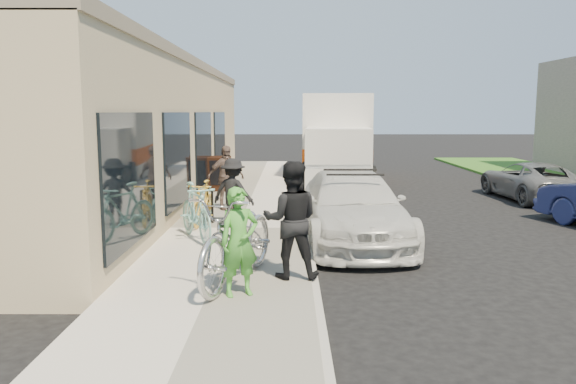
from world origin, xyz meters
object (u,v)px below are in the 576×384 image
object	(u,v)px
cruiser_bike_c	(203,203)
bystander_b	(226,177)
sedan_white	(352,208)
far_car_gray	(531,181)
bike_rack	(210,201)
man_standing	(291,220)
sandwich_board	(219,174)
cruiser_bike_a	(196,212)
tandem_bike	(239,237)
sedan_silver	(346,196)
moving_truck	(337,142)
cruiser_bike_b	(204,201)
bystander_a	(233,192)
woman_rider	(239,242)

from	to	relation	value
cruiser_bike_c	bystander_b	xyz separation A→B (m)	(0.28, 2.06, 0.35)
sedan_white	far_car_gray	world-z (taller)	sedan_white
bike_rack	man_standing	world-z (taller)	man_standing
sedan_white	man_standing	distance (m)	3.36
sandwich_board	sedan_white	distance (m)	7.38
cruiser_bike_c	bystander_b	world-z (taller)	bystander_b
bike_rack	man_standing	distance (m)	4.94
cruiser_bike_a	tandem_bike	bearing A→B (deg)	-94.36
bystander_b	sedan_silver	bearing A→B (deg)	-35.30
moving_truck	cruiser_bike_c	bearing A→B (deg)	-107.63
sedan_white	tandem_bike	xyz separation A→B (m)	(-2.07, -3.33, 0.11)
bike_rack	cruiser_bike_b	size ratio (longest dim) A/B	0.47
cruiser_bike_c	bystander_a	xyz separation A→B (m)	(0.70, -0.11, 0.27)
sedan_silver	bystander_b	bearing A→B (deg)	171.25
far_car_gray	cruiser_bike_b	size ratio (longest dim) A/B	2.54
tandem_bike	bike_rack	bearing A→B (deg)	120.37
sandwich_board	bystander_b	size ratio (longest dim) A/B	0.67
far_car_gray	tandem_bike	xyz separation A→B (m)	(-8.29, -9.13, 0.25)
woman_rider	far_car_gray	bearing A→B (deg)	25.69
man_standing	woman_rider	bearing A→B (deg)	50.89
far_car_gray	tandem_bike	distance (m)	12.34
woman_rider	cruiser_bike_c	xyz separation A→B (m)	(-1.27, 5.00, -0.27)
cruiser_bike_c	cruiser_bike_b	bearing A→B (deg)	104.97
sandwich_board	sedan_white	world-z (taller)	sedan_white
sedan_silver	man_standing	xyz separation A→B (m)	(-1.41, -5.54, 0.47)
sedan_white	far_car_gray	bearing A→B (deg)	40.35
cruiser_bike_a	cruiser_bike_c	xyz separation A→B (m)	(-0.09, 1.57, -0.07)
sandwich_board	cruiser_bike_a	size ratio (longest dim) A/B	0.59
cruiser_bike_c	bystander_a	distance (m)	0.75
moving_truck	tandem_bike	bearing A→B (deg)	-96.83
sedan_white	woman_rider	bearing A→B (deg)	-119.47
man_standing	bike_rack	bearing A→B (deg)	-66.66
tandem_bike	cruiser_bike_a	world-z (taller)	tandem_bike
woman_rider	bystander_a	distance (m)	4.92
sedan_white	cruiser_bike_a	size ratio (longest dim) A/B	2.66
bike_rack	tandem_bike	world-z (taller)	tandem_bike
moving_truck	cruiser_bike_c	size ratio (longest dim) A/B	4.24
woman_rider	cruiser_bike_a	size ratio (longest dim) A/B	0.80
bike_rack	cruiser_bike_a	world-z (taller)	cruiser_bike_a
sandwich_board	cruiser_bike_a	bearing A→B (deg)	-86.24
bike_rack	woman_rider	world-z (taller)	woman_rider
cruiser_bike_b	far_car_gray	bearing A→B (deg)	29.13
sedan_white	moving_truck	xyz separation A→B (m)	(0.59, 10.89, 0.78)
cruiser_bike_c	bystander_b	distance (m)	2.11
sandwich_board	moving_truck	xyz separation A→B (m)	(4.16, 4.43, 0.78)
bystander_a	cruiser_bike_c	bearing A→B (deg)	12.37
moving_truck	cruiser_bike_b	size ratio (longest dim) A/B	4.26
bystander_a	sedan_white	bearing A→B (deg)	-178.23
woman_rider	sandwich_board	bearing A→B (deg)	74.41
bike_rack	far_car_gray	distance (m)	10.36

